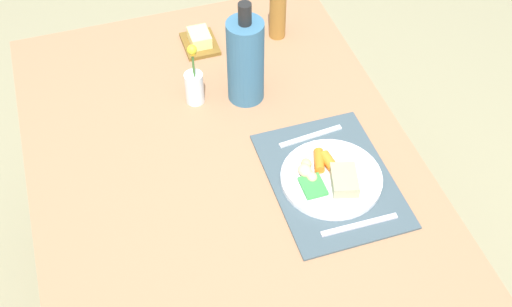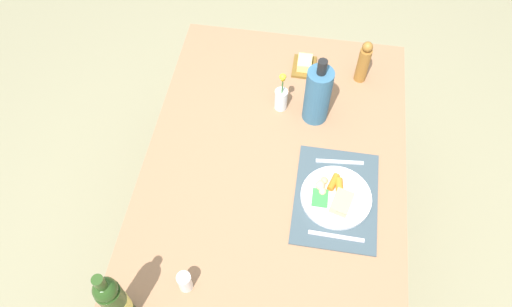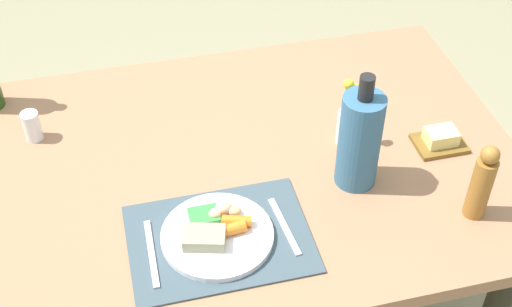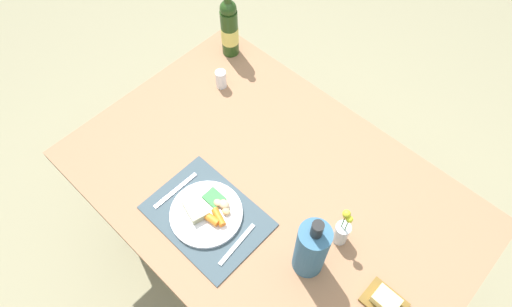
{
  "view_description": "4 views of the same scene",
  "coord_description": "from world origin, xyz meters",
  "px_view_note": "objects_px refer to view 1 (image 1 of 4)",
  "views": [
    {
      "loc": [
        -1.06,
        0.27,
        2.08
      ],
      "look_at": [
        -0.01,
        -0.07,
        0.86
      ],
      "focal_mm": 47.15,
      "sensor_mm": 36.0,
      "label": 1
    },
    {
      "loc": [
        -0.95,
        -0.08,
        2.33
      ],
      "look_at": [
        -0.0,
        0.07,
        0.88
      ],
      "focal_mm": 33.88,
      "sensor_mm": 36.0,
      "label": 2
    },
    {
      "loc": [
        -0.25,
        -1.27,
        1.99
      ],
      "look_at": [
        0.04,
        -0.09,
        0.88
      ],
      "focal_mm": 49.08,
      "sensor_mm": 36.0,
      "label": 3
    },
    {
      "loc": [
        0.49,
        -0.59,
        2.18
      ],
      "look_at": [
        -0.1,
        0.03,
        0.86
      ],
      "focal_mm": 30.38,
      "sensor_mm": 36.0,
      "label": 4
    }
  ],
  "objects_px": {
    "butter_dish": "(200,40)",
    "cooler_bottle": "(246,60)",
    "dinner_plate": "(331,177)",
    "flower_vase": "(194,83)",
    "knife": "(311,136)",
    "pepper_mill": "(278,9)",
    "dining_table": "(232,201)",
    "fork": "(359,225)"
  },
  "relations": [
    {
      "from": "butter_dish",
      "to": "cooler_bottle",
      "type": "bearing_deg",
      "value": -165.24
    },
    {
      "from": "dinner_plate",
      "to": "butter_dish",
      "type": "relative_size",
      "value": 1.97
    },
    {
      "from": "cooler_bottle",
      "to": "flower_vase",
      "type": "bearing_deg",
      "value": 80.47
    },
    {
      "from": "knife",
      "to": "pepper_mill",
      "type": "height_order",
      "value": "pepper_mill"
    },
    {
      "from": "knife",
      "to": "flower_vase",
      "type": "height_order",
      "value": "flower_vase"
    },
    {
      "from": "knife",
      "to": "pepper_mill",
      "type": "relative_size",
      "value": 0.88
    },
    {
      "from": "dinner_plate",
      "to": "cooler_bottle",
      "type": "distance_m",
      "value": 0.4
    },
    {
      "from": "knife",
      "to": "butter_dish",
      "type": "bearing_deg",
      "value": 15.98
    },
    {
      "from": "dining_table",
      "to": "flower_vase",
      "type": "height_order",
      "value": "flower_vase"
    },
    {
      "from": "flower_vase",
      "to": "cooler_bottle",
      "type": "relative_size",
      "value": 0.65
    },
    {
      "from": "pepper_mill",
      "to": "dining_table",
      "type": "bearing_deg",
      "value": 149.72
    },
    {
      "from": "dinner_plate",
      "to": "fork",
      "type": "relative_size",
      "value": 1.32
    },
    {
      "from": "fork",
      "to": "pepper_mill",
      "type": "xyz_separation_m",
      "value": [
        0.75,
        -0.05,
        0.09
      ]
    },
    {
      "from": "cooler_bottle",
      "to": "butter_dish",
      "type": "bearing_deg",
      "value": 14.76
    },
    {
      "from": "fork",
      "to": "cooler_bottle",
      "type": "height_order",
      "value": "cooler_bottle"
    },
    {
      "from": "dinner_plate",
      "to": "knife",
      "type": "bearing_deg",
      "value": -2.45
    },
    {
      "from": "cooler_bottle",
      "to": "pepper_mill",
      "type": "height_order",
      "value": "cooler_bottle"
    },
    {
      "from": "dinner_plate",
      "to": "cooler_bottle",
      "type": "relative_size",
      "value": 0.82
    },
    {
      "from": "fork",
      "to": "flower_vase",
      "type": "bearing_deg",
      "value": 26.81
    },
    {
      "from": "butter_dish",
      "to": "flower_vase",
      "type": "bearing_deg",
      "value": 162.55
    },
    {
      "from": "flower_vase",
      "to": "pepper_mill",
      "type": "xyz_separation_m",
      "value": [
        0.21,
        -0.32,
        0.03
      ]
    },
    {
      "from": "cooler_bottle",
      "to": "fork",
      "type": "bearing_deg",
      "value": -166.79
    },
    {
      "from": "dining_table",
      "to": "dinner_plate",
      "type": "relative_size",
      "value": 5.77
    },
    {
      "from": "butter_dish",
      "to": "flower_vase",
      "type": "height_order",
      "value": "flower_vase"
    },
    {
      "from": "butter_dish",
      "to": "pepper_mill",
      "type": "height_order",
      "value": "pepper_mill"
    },
    {
      "from": "pepper_mill",
      "to": "flower_vase",
      "type": "bearing_deg",
      "value": 123.58
    },
    {
      "from": "dinner_plate",
      "to": "butter_dish",
      "type": "height_order",
      "value": "dinner_plate"
    },
    {
      "from": "fork",
      "to": "knife",
      "type": "xyz_separation_m",
      "value": [
        0.31,
        0.01,
        0.0
      ]
    },
    {
      "from": "fork",
      "to": "knife",
      "type": "relative_size",
      "value": 1.07
    },
    {
      "from": "butter_dish",
      "to": "knife",
      "type": "bearing_deg",
      "value": -158.74
    },
    {
      "from": "dining_table",
      "to": "knife",
      "type": "bearing_deg",
      "value": -73.53
    },
    {
      "from": "flower_vase",
      "to": "cooler_bottle",
      "type": "xyz_separation_m",
      "value": [
        -0.02,
        -0.14,
        0.07
      ]
    },
    {
      "from": "dining_table",
      "to": "cooler_bottle",
      "type": "xyz_separation_m",
      "value": [
        0.28,
        -0.13,
        0.22
      ]
    },
    {
      "from": "dinner_plate",
      "to": "pepper_mill",
      "type": "bearing_deg",
      "value": -6.16
    },
    {
      "from": "dining_table",
      "to": "cooler_bottle",
      "type": "height_order",
      "value": "cooler_bottle"
    },
    {
      "from": "cooler_bottle",
      "to": "pepper_mill",
      "type": "relative_size",
      "value": 1.51
    },
    {
      "from": "dinner_plate",
      "to": "pepper_mill",
      "type": "height_order",
      "value": "pepper_mill"
    },
    {
      "from": "cooler_bottle",
      "to": "pepper_mill",
      "type": "distance_m",
      "value": 0.29
    },
    {
      "from": "knife",
      "to": "fork",
      "type": "bearing_deg",
      "value": 176.02
    },
    {
      "from": "fork",
      "to": "pepper_mill",
      "type": "distance_m",
      "value": 0.76
    },
    {
      "from": "dining_table",
      "to": "dinner_plate",
      "type": "bearing_deg",
      "value": -109.67
    },
    {
      "from": "dining_table",
      "to": "fork",
      "type": "xyz_separation_m",
      "value": [
        -0.24,
        -0.25,
        0.1
      ]
    }
  ]
}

